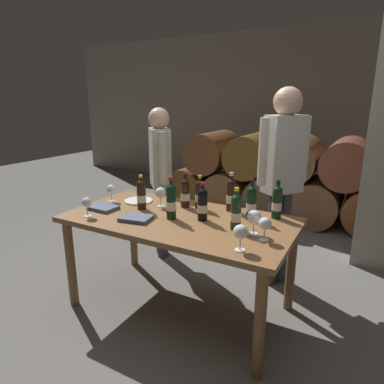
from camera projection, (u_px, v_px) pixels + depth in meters
ground_plane at (180, 306)px, 2.70m from camera, size 14.00×14.00×0.00m
cellar_back_wall at (301, 112)px, 5.88m from camera, size 10.00×0.24×2.80m
barrel_stack at (273, 178)px, 4.75m from camera, size 3.12×0.90×1.15m
dining_table at (179, 229)px, 2.52m from camera, size 1.70×0.90×0.76m
wine_bottle_0 at (251, 202)px, 2.43m from camera, size 0.07×0.07×0.30m
wine_bottle_1 at (185, 193)px, 2.71m from camera, size 0.07×0.07×0.28m
wine_bottle_2 at (171, 201)px, 2.44m from camera, size 0.07×0.07×0.32m
wine_bottle_3 at (200, 194)px, 2.68m from camera, size 0.07×0.07×0.27m
wine_bottle_4 at (203, 204)px, 2.42m from camera, size 0.07×0.07×0.28m
wine_bottle_5 at (141, 194)px, 2.66m from camera, size 0.07×0.07×0.28m
wine_bottle_6 at (277, 202)px, 2.46m from camera, size 0.07×0.07×0.29m
wine_bottle_7 at (236, 212)px, 2.24m from camera, size 0.07×0.07×0.29m
wine_bottle_8 at (231, 194)px, 2.62m from camera, size 0.07×0.07×0.31m
wine_glass_0 at (241, 233)px, 1.92m from camera, size 0.09×0.09×0.16m
wine_glass_1 at (87, 203)px, 2.49m from camera, size 0.08×0.08×0.15m
wine_glass_2 at (265, 224)px, 2.06m from camera, size 0.08×0.08×0.15m
wine_glass_3 at (111, 190)px, 2.87m from camera, size 0.07×0.07×0.15m
wine_glass_4 at (254, 217)px, 2.16m from camera, size 0.09×0.09×0.16m
wine_glass_5 at (161, 193)px, 2.73m from camera, size 0.09×0.09×0.16m
tasting_notebook at (103, 208)px, 2.68m from camera, size 0.23×0.17×0.03m
leather_ledger at (136, 218)px, 2.44m from camera, size 0.25×0.20×0.03m
serving_plate at (139, 201)px, 2.89m from camera, size 0.24×0.24×0.01m
sommelier_presenting at (283, 170)px, 2.79m from camera, size 0.34×0.41×1.72m
taster_seated_left at (160, 171)px, 3.37m from camera, size 0.36×0.39×1.54m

